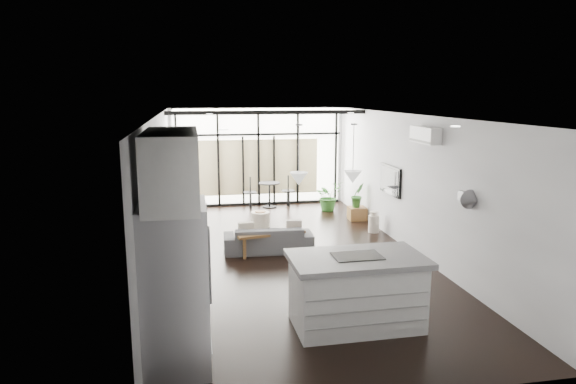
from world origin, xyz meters
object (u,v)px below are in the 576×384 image
object	(u,v)px
milk_can	(374,222)
console_bench	(271,243)
pouf	(260,219)
tv	(390,180)
island	(356,291)
fridge	(175,287)
sofa	(268,234)

from	to	relation	value
milk_can	console_bench	bearing A→B (deg)	-156.07
pouf	console_bench	bearing A→B (deg)	-91.99
tv	island	bearing A→B (deg)	-116.98
fridge	console_bench	world-z (taller)	fridge
island	fridge	world-z (taller)	fridge
pouf	tv	size ratio (longest dim) A/B	0.42
fridge	island	bearing A→B (deg)	14.53
fridge	pouf	world-z (taller)	fridge
fridge	pouf	size ratio (longest dim) A/B	4.31
island	milk_can	world-z (taller)	island
console_bench	sofa	bearing A→B (deg)	86.04
pouf	milk_can	distance (m)	2.73
fridge	tv	xyz separation A→B (m)	(4.59, 4.87, 0.31)
fridge	milk_can	size ratio (longest dim) A/B	3.98
island	console_bench	distance (m)	3.54
sofa	pouf	xyz separation A→B (m)	(0.10, 1.98, -0.17)
sofa	tv	size ratio (longest dim) A/B	1.65
island	tv	world-z (taller)	tv
pouf	tv	world-z (taller)	tv
island	sofa	distance (m)	3.70
island	milk_can	bearing A→B (deg)	66.32
fridge	milk_can	bearing A→B (deg)	50.21
sofa	tv	distance (m)	3.07
fridge	sofa	distance (m)	4.65
island	console_bench	world-z (taller)	island
island	fridge	distance (m)	2.56
island	fridge	size ratio (longest dim) A/B	0.94
island	console_bench	bearing A→B (deg)	100.16
fridge	console_bench	xyz separation A→B (m)	(1.76, 4.09, -0.77)
console_bench	fridge	bearing A→B (deg)	-125.04
sofa	milk_can	distance (m)	2.83
console_bench	pouf	world-z (taller)	console_bench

